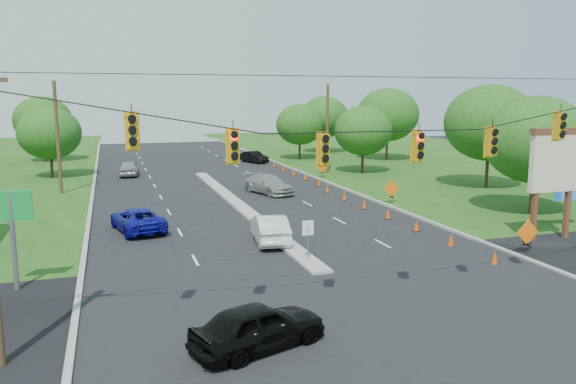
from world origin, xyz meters
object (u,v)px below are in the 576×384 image
object	(u,v)px
pylon_sign	(556,167)
black_sedan	(259,326)
white_sedan	(270,228)
blue_pickup	(138,219)

from	to	relation	value
pylon_sign	black_sedan	xyz separation A→B (m)	(-18.86, -8.35, -3.25)
black_sedan	white_sedan	world-z (taller)	white_sedan
pylon_sign	white_sedan	xyz separation A→B (m)	(-14.96, 4.07, -3.24)
pylon_sign	blue_pickup	distance (m)	23.58
black_sedan	white_sedan	xyz separation A→B (m)	(3.90, 12.43, 0.01)
pylon_sign	blue_pickup	world-z (taller)	pylon_sign
pylon_sign	black_sedan	world-z (taller)	pylon_sign
black_sedan	pylon_sign	bearing A→B (deg)	-85.44
black_sedan	blue_pickup	world-z (taller)	black_sedan
pylon_sign	white_sedan	size ratio (longest dim) A/B	1.33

